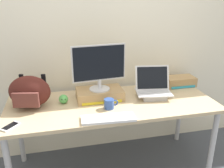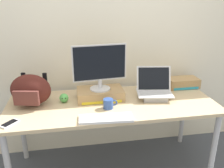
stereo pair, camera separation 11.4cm
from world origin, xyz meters
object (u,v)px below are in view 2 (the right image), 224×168
at_px(coffee_mug, 109,104).
at_px(plush_toy, 64,98).
at_px(open_laptop, 154,92).
at_px(toner_box_cyan, 183,83).
at_px(cell_phone, 10,123).
at_px(desktop_monitor, 100,66).
at_px(external_keyboard, 106,118).
at_px(messenger_backpack, 31,90).
at_px(toner_box_yellow, 100,94).

height_order(coffee_mug, plush_toy, coffee_mug).
distance_m(open_laptop, toner_box_cyan, 0.45).
xyz_separation_m(cell_phone, toner_box_cyan, (1.65, 0.51, 0.04)).
relative_size(desktop_monitor, toner_box_cyan, 1.56).
bearing_deg(external_keyboard, messenger_backpack, 151.20).
height_order(cell_phone, plush_toy, plush_toy).
relative_size(external_keyboard, cell_phone, 2.83).
bearing_deg(toner_box_yellow, plush_toy, -175.77).
relative_size(toner_box_yellow, cell_phone, 2.79).
bearing_deg(cell_phone, desktop_monitor, 64.87).
relative_size(external_keyboard, messenger_backpack, 1.10).
bearing_deg(toner_box_yellow, cell_phone, -154.05).
bearing_deg(toner_box_cyan, desktop_monitor, -170.62).
bearing_deg(cell_phone, coffee_mug, 49.00).
distance_m(desktop_monitor, cell_phone, 0.89).
relative_size(open_laptop, messenger_backpack, 0.91).
bearing_deg(plush_toy, open_laptop, -3.07).
height_order(desktop_monitor, cell_phone, desktop_monitor).
height_order(toner_box_yellow, open_laptop, open_laptop).
bearing_deg(messenger_backpack, toner_box_cyan, 18.80).
bearing_deg(plush_toy, desktop_monitor, 4.04).
bearing_deg(toner_box_cyan, open_laptop, -150.99).
bearing_deg(plush_toy, external_keyboard, -50.04).
height_order(toner_box_yellow, messenger_backpack, messenger_backpack).
relative_size(toner_box_yellow, plush_toy, 5.22).
xyz_separation_m(cell_phone, plush_toy, (0.41, 0.34, 0.04)).
distance_m(coffee_mug, toner_box_cyan, 0.94).
bearing_deg(toner_box_cyan, toner_box_yellow, -170.69).
height_order(desktop_monitor, plush_toy, desktop_monitor).
xyz_separation_m(messenger_backpack, cell_phone, (-0.13, -0.33, -0.13)).
bearing_deg(coffee_mug, messenger_backpack, 163.65).
xyz_separation_m(desktop_monitor, external_keyboard, (-0.01, -0.42, -0.31)).
bearing_deg(toner_box_yellow, external_keyboard, -91.04).
height_order(external_keyboard, plush_toy, plush_toy).
bearing_deg(plush_toy, coffee_mug, -27.48).
bearing_deg(desktop_monitor, toner_box_yellow, 92.29).
height_order(messenger_backpack, toner_box_cyan, messenger_backpack).
height_order(toner_box_yellow, desktop_monitor, desktop_monitor).
relative_size(toner_box_yellow, coffee_mug, 3.35).
bearing_deg(desktop_monitor, cell_phone, -160.16).
xyz_separation_m(desktop_monitor, plush_toy, (-0.34, -0.02, -0.28)).
height_order(toner_box_yellow, external_keyboard, toner_box_yellow).
bearing_deg(toner_box_cyan, messenger_backpack, -173.37).
bearing_deg(messenger_backpack, open_laptop, 10.06).
bearing_deg(messenger_backpack, coffee_mug, -4.17).
bearing_deg(toner_box_yellow, toner_box_cyan, 9.31).
relative_size(messenger_backpack, cell_phone, 2.57).
xyz_separation_m(toner_box_yellow, open_laptop, (0.51, -0.07, 0.01)).
xyz_separation_m(open_laptop, external_keyboard, (-0.52, -0.35, -0.05)).
distance_m(open_laptop, plush_toy, 0.85).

